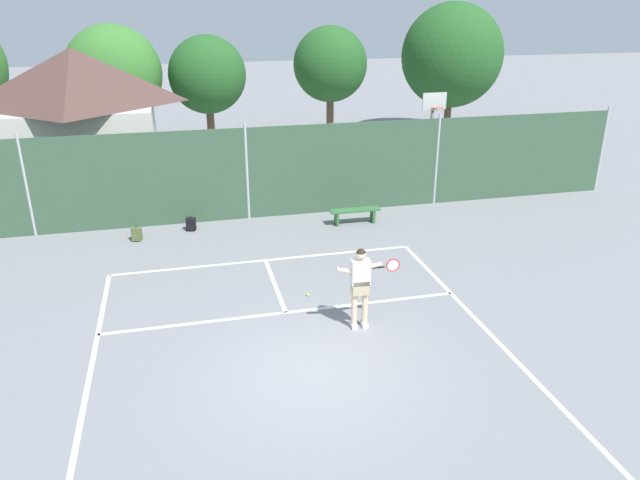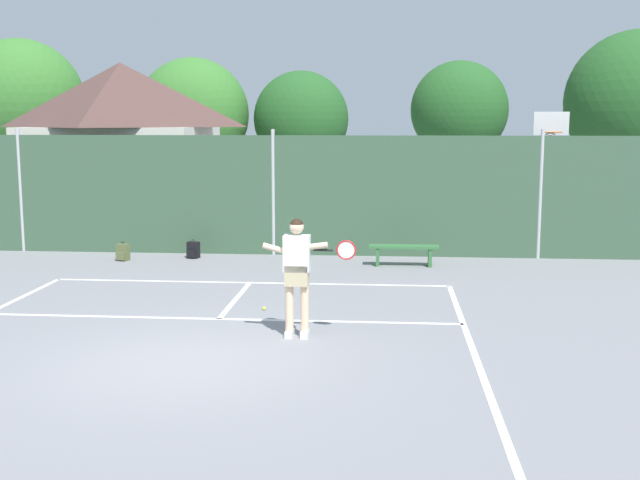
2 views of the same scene
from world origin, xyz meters
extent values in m
plane|color=gray|center=(0.00, 0.00, 0.00)|extent=(120.00, 120.00, 0.00)
cube|color=white|center=(0.00, 5.50, 0.00)|extent=(8.20, 0.10, 0.01)
cube|color=white|center=(-4.10, 0.00, 0.00)|extent=(0.10, 11.00, 0.01)
cube|color=white|center=(4.10, 0.00, 0.00)|extent=(0.10, 11.00, 0.01)
cube|color=white|center=(0.00, 2.48, 0.00)|extent=(8.20, 0.10, 0.01)
cube|color=white|center=(0.00, 3.96, 0.00)|extent=(0.10, 2.97, 0.01)
cube|color=#38563D|center=(0.00, 9.00, 1.48)|extent=(26.00, 0.05, 2.97)
cylinder|color=#B2B2B7|center=(-6.50, 9.00, 1.56)|extent=(0.09, 0.09, 3.12)
cylinder|color=#B2B2B7|center=(0.00, 9.00, 1.56)|extent=(0.09, 0.09, 3.12)
cylinder|color=#B2B2B7|center=(6.50, 9.00, 1.56)|extent=(0.09, 0.09, 3.12)
cylinder|color=#B2B2B7|center=(13.00, 9.00, 1.56)|extent=(0.09, 0.09, 3.12)
cylinder|color=#9E9EA3|center=(7.02, 10.78, 1.52)|extent=(0.12, 0.12, 3.05)
cube|color=white|center=(7.02, 10.68, 3.25)|extent=(0.90, 0.06, 0.60)
torus|color=#D85919|center=(7.02, 10.41, 3.03)|extent=(0.48, 0.48, 0.02)
cube|color=silver|center=(-5.42, 13.80, 1.56)|extent=(5.15, 4.75, 3.13)
pyramid|color=#513833|center=(-5.42, 13.80, 4.11)|extent=(5.56, 5.13, 1.96)
cylinder|color=brown|center=(-4.56, 19.42, 0.88)|extent=(0.36, 0.36, 1.75)
ellipsoid|color=#38752D|center=(-4.56, 19.42, 3.55)|extent=(4.24, 3.82, 4.24)
cylinder|color=brown|center=(-0.44, 19.42, 0.94)|extent=(0.36, 0.36, 1.87)
ellipsoid|color=#235623|center=(-0.44, 19.42, 3.38)|extent=(3.56, 3.20, 3.56)
cylinder|color=brown|center=(5.43, 19.42, 1.10)|extent=(0.36, 0.36, 2.19)
ellipsoid|color=#235623|center=(5.43, 19.42, 3.71)|extent=(3.57, 3.22, 3.57)
cylinder|color=brown|center=(11.77, 19.42, 0.90)|extent=(0.36, 0.36, 1.80)
ellipsoid|color=#235623|center=(11.77, 19.42, 3.98)|extent=(5.15, 4.63, 5.15)
cube|color=silver|center=(1.33, 1.48, 0.05)|extent=(0.13, 0.26, 0.10)
cube|color=silver|center=(1.57, 1.47, 0.05)|extent=(0.13, 0.26, 0.10)
cylinder|color=beige|center=(1.33, 1.48, 0.51)|extent=(0.13, 0.13, 0.82)
cylinder|color=beige|center=(1.57, 1.47, 0.51)|extent=(0.13, 0.13, 0.82)
cube|color=tan|center=(1.45, 1.48, 0.98)|extent=(0.37, 0.25, 0.32)
cube|color=silver|center=(1.45, 1.48, 1.32)|extent=(0.41, 0.25, 0.56)
sphere|color=beige|center=(1.45, 1.48, 1.73)|extent=(0.22, 0.22, 0.22)
sphere|color=black|center=(1.45, 1.48, 1.75)|extent=(0.21, 0.21, 0.21)
cylinder|color=beige|center=(1.65, 1.50, 1.42)|extent=(0.56, 0.11, 0.17)
cylinder|color=beige|center=(1.17, 1.49, 1.37)|extent=(0.51, 0.11, 0.22)
cylinder|color=black|center=(1.85, 1.51, 1.37)|extent=(0.30, 0.05, 0.04)
torus|color=red|center=(2.20, 1.55, 1.37)|extent=(0.30, 0.03, 0.30)
cylinder|color=silver|center=(2.20, 1.55, 1.37)|extent=(0.26, 0.02, 0.26)
sphere|color=#CCE033|center=(0.67, 3.17, 0.03)|extent=(0.07, 0.07, 0.07)
cube|color=#566038|center=(-3.48, 7.84, 0.20)|extent=(0.32, 0.25, 0.40)
cube|color=#566038|center=(-3.51, 7.73, 0.12)|extent=(0.23, 0.12, 0.18)
torus|color=black|center=(-3.48, 7.84, 0.42)|extent=(0.09, 0.04, 0.09)
cube|color=black|center=(-1.88, 8.32, 0.20)|extent=(0.32, 0.25, 0.40)
cube|color=black|center=(-1.92, 8.21, 0.12)|extent=(0.23, 0.12, 0.18)
torus|color=black|center=(-1.88, 8.32, 0.42)|extent=(0.09, 0.04, 0.09)
cube|color=#336B38|center=(3.22, 7.69, 0.45)|extent=(1.60, 0.36, 0.06)
cube|color=#336B38|center=(2.62, 7.69, 0.23)|extent=(0.08, 0.32, 0.45)
cube|color=#336B38|center=(3.82, 7.69, 0.23)|extent=(0.08, 0.32, 0.45)
camera|label=1|loc=(-2.08, -9.42, 6.71)|focal=33.54mm
camera|label=2|loc=(2.81, -10.36, 3.34)|focal=44.35mm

